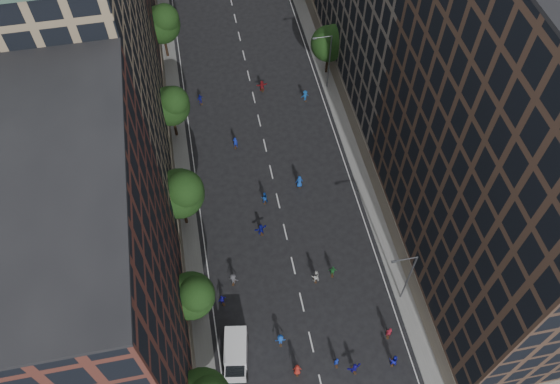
{
  "coord_description": "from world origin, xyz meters",
  "views": [
    {
      "loc": [
        -6.98,
        -9.97,
        54.71
      ],
      "look_at": [
        0.22,
        26.84,
        2.0
      ],
      "focal_mm": 35.0,
      "sensor_mm": 36.0,
      "label": 1
    }
  ],
  "objects_px": {
    "streetlamp_near": "(407,276)",
    "skater_1": "(336,362)",
    "streetlamp_far": "(328,59)",
    "skater_2": "(393,360)",
    "cargo_van": "(236,353)"
  },
  "relations": [
    {
      "from": "streetlamp_near",
      "to": "skater_1",
      "type": "xyz_separation_m",
      "value": [
        -8.46,
        -5.74,
        -4.39
      ]
    },
    {
      "from": "streetlamp_far",
      "to": "skater_2",
      "type": "xyz_separation_m",
      "value": [
        -2.86,
        -39.68,
        -4.27
      ]
    },
    {
      "from": "streetlamp_far",
      "to": "skater_2",
      "type": "height_order",
      "value": "streetlamp_far"
    },
    {
      "from": "streetlamp_far",
      "to": "cargo_van",
      "type": "bearing_deg",
      "value": -116.63
    },
    {
      "from": "cargo_van",
      "to": "skater_1",
      "type": "bearing_deg",
      "value": -4.96
    },
    {
      "from": "streetlamp_near",
      "to": "streetlamp_far",
      "type": "bearing_deg",
      "value": 90.0
    },
    {
      "from": "skater_1",
      "to": "skater_2",
      "type": "xyz_separation_m",
      "value": [
        5.6,
        -0.95,
        0.12
      ]
    },
    {
      "from": "cargo_van",
      "to": "skater_2",
      "type": "bearing_deg",
      "value": -3.1
    },
    {
      "from": "cargo_van",
      "to": "skater_1",
      "type": "distance_m",
      "value": 10.04
    },
    {
      "from": "streetlamp_far",
      "to": "cargo_van",
      "type": "xyz_separation_m",
      "value": [
        -18.15,
        -36.19,
        -3.78
      ]
    },
    {
      "from": "streetlamp_near",
      "to": "skater_1",
      "type": "bearing_deg",
      "value": -145.85
    },
    {
      "from": "cargo_van",
      "to": "skater_2",
      "type": "distance_m",
      "value": 15.69
    },
    {
      "from": "skater_1",
      "to": "streetlamp_near",
      "type": "bearing_deg",
      "value": -150.83
    },
    {
      "from": "streetlamp_near",
      "to": "skater_2",
      "type": "distance_m",
      "value": 8.43
    },
    {
      "from": "cargo_van",
      "to": "skater_2",
      "type": "xyz_separation_m",
      "value": [
        15.29,
        -3.49,
        -0.49
      ]
    }
  ]
}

